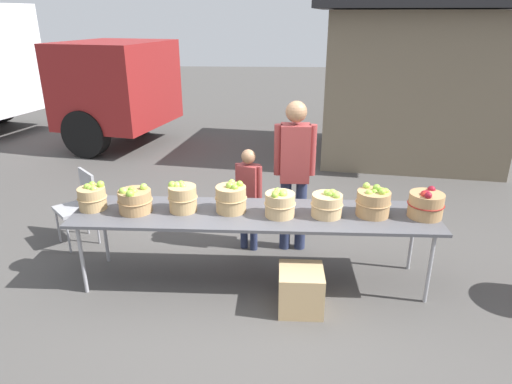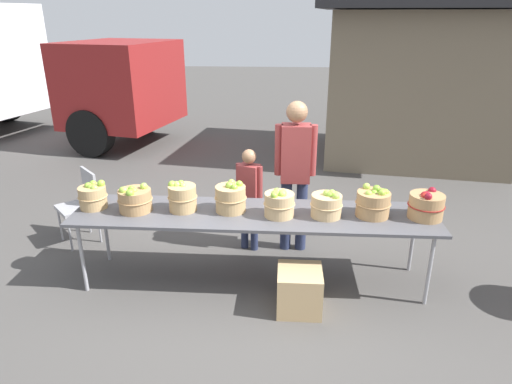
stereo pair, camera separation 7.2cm
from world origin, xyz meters
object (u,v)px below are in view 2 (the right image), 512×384
(apple_basket_red_0, at_px, (426,205))
(apple_basket_green_3, at_px, (231,197))
(apple_basket_green_2, at_px, (182,197))
(apple_basket_green_4, at_px, (279,203))
(apple_basket_green_5, at_px, (327,205))
(produce_crate, at_px, (299,290))
(child_customer, at_px, (249,192))
(vendor_adult, at_px, (295,166))
(apple_basket_green_6, at_px, (373,203))
(apple_basket_green_0, at_px, (93,196))
(market_table, at_px, (254,216))
(folding_chair, at_px, (82,201))
(apple_basket_green_1, at_px, (135,199))

(apple_basket_red_0, bearing_deg, apple_basket_green_3, 178.60)
(apple_basket_green_2, distance_m, apple_basket_green_4, 0.95)
(apple_basket_green_5, bearing_deg, apple_basket_red_0, 1.23)
(apple_basket_green_3, height_order, apple_basket_red_0, apple_basket_green_3)
(apple_basket_red_0, xyz_separation_m, produce_crate, (-1.17, -0.45, -0.68))
(child_customer, xyz_separation_m, produce_crate, (0.55, -1.13, -0.50))
(vendor_adult, bearing_deg, apple_basket_red_0, 148.59)
(apple_basket_green_3, xyz_separation_m, apple_basket_green_6, (1.36, -0.02, -0.01))
(apple_basket_green_5, distance_m, apple_basket_red_0, 0.92)
(apple_basket_green_0, relative_size, vendor_adult, 0.17)
(apple_basket_red_0, distance_m, vendor_adult, 1.41)
(apple_basket_green_5, bearing_deg, produce_crate, -119.41)
(apple_basket_green_0, bearing_deg, apple_basket_green_3, 0.39)
(apple_basket_red_0, distance_m, child_customer, 1.85)
(market_table, relative_size, apple_basket_green_5, 11.38)
(apple_basket_green_5, height_order, produce_crate, apple_basket_green_5)
(market_table, relative_size, child_customer, 2.94)
(vendor_adult, relative_size, child_customer, 1.43)
(apple_basket_green_3, xyz_separation_m, apple_basket_green_4, (0.47, -0.09, -0.01))
(apple_basket_green_2, distance_m, apple_basket_green_6, 1.83)
(apple_basket_green_0, height_order, vendor_adult, vendor_adult)
(apple_basket_green_2, xyz_separation_m, folding_chair, (-1.37, 0.73, -0.38))
(folding_chair, bearing_deg, market_table, 26.71)
(produce_crate, bearing_deg, apple_basket_green_2, 157.07)
(apple_basket_green_4, bearing_deg, apple_basket_red_0, 1.79)
(apple_basket_green_3, relative_size, apple_basket_green_6, 0.94)
(apple_basket_green_3, xyz_separation_m, apple_basket_red_0, (1.84, -0.05, -0.01))
(apple_basket_green_0, xyz_separation_m, apple_basket_green_2, (0.89, -0.00, 0.02))
(apple_basket_red_0, bearing_deg, apple_basket_green_1, -179.68)
(apple_basket_green_0, relative_size, folding_chair, 0.33)
(apple_basket_green_0, xyz_separation_m, apple_basket_green_1, (0.44, -0.05, -0.00))
(apple_basket_green_2, xyz_separation_m, apple_basket_red_0, (2.31, -0.03, -0.01))
(apple_basket_green_1, relative_size, produce_crate, 0.84)
(child_customer, bearing_deg, apple_basket_green_6, 171.67)
(produce_crate, bearing_deg, vendor_adult, 92.27)
(apple_basket_green_1, xyz_separation_m, child_customer, (1.06, 0.69, -0.17))
(apple_basket_green_0, bearing_deg, apple_basket_green_2, -0.27)
(apple_basket_green_1, relative_size, child_customer, 0.28)
(apple_basket_green_2, xyz_separation_m, apple_basket_green_5, (1.39, -0.05, -0.02))
(vendor_adult, distance_m, folding_chair, 2.52)
(apple_basket_green_3, xyz_separation_m, child_customer, (0.13, 0.63, -0.19))
(apple_basket_green_1, xyz_separation_m, apple_basket_green_6, (2.28, 0.04, 0.01))
(apple_basket_green_1, bearing_deg, child_customer, 33.10)
(child_customer, relative_size, folding_chair, 1.39)
(apple_basket_green_5, height_order, child_customer, child_customer)
(apple_basket_green_5, distance_m, child_customer, 1.06)
(apple_basket_green_4, height_order, apple_basket_red_0, apple_basket_red_0)
(apple_basket_green_5, bearing_deg, apple_basket_green_1, 179.87)
(market_table, bearing_deg, apple_basket_green_2, 177.86)
(apple_basket_green_5, xyz_separation_m, folding_chair, (-2.76, 0.78, -0.36))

